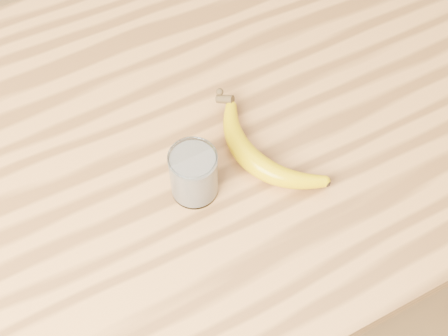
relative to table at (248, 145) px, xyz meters
name	(u,v)px	position (x,y,z in m)	size (l,w,h in m)	color
table	(248,145)	(0.00, 0.00, 0.00)	(1.20, 0.80, 0.90)	#B77638
smoothie_glass	(194,174)	(-0.16, -0.11, 0.17)	(0.07, 0.07, 0.09)	white
banana	(253,162)	(-0.06, -0.12, 0.15)	(0.11, 0.29, 0.04)	#CBA100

